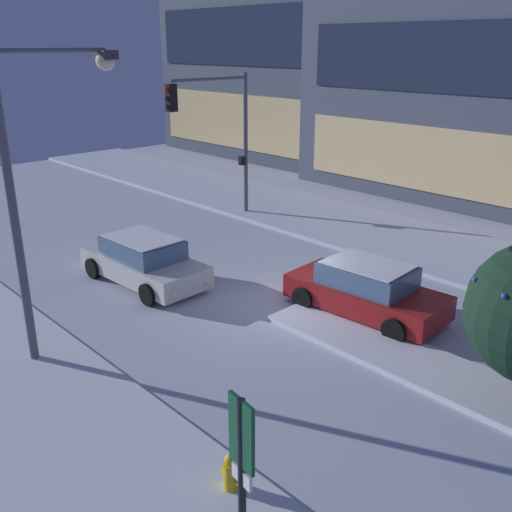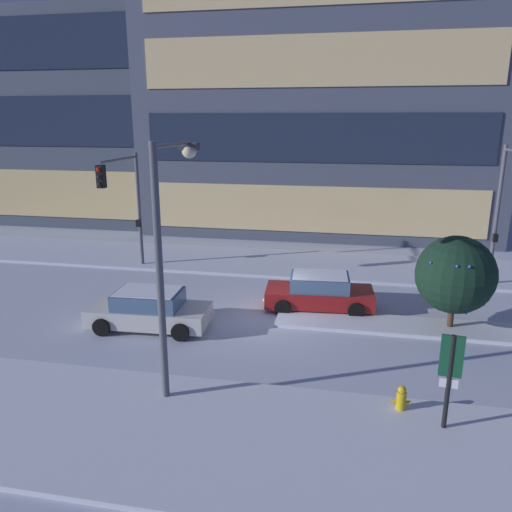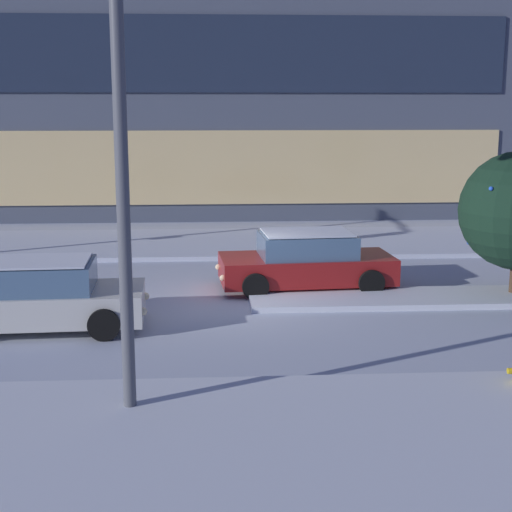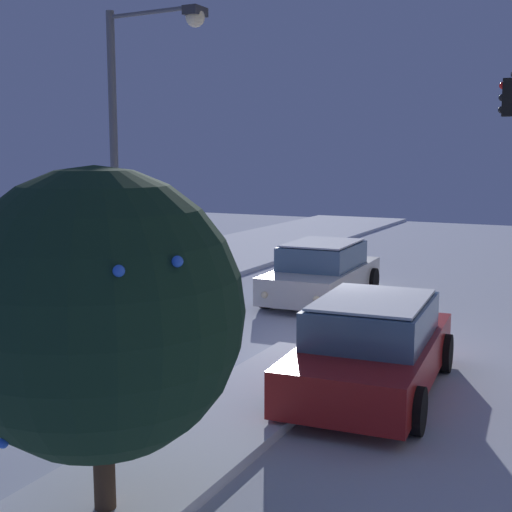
{
  "view_description": "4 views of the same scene",
  "coord_description": "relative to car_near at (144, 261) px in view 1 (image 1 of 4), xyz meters",
  "views": [
    {
      "loc": [
        10.59,
        -10.73,
        7.12
      ],
      "look_at": [
        1.19,
        -1.9,
        2.38
      ],
      "focal_mm": 40.74,
      "sensor_mm": 36.0,
      "label": 1
    },
    {
      "loc": [
        3.07,
        -17.93,
        7.64
      ],
      "look_at": [
        -0.29,
        -0.69,
        2.77
      ],
      "focal_mm": 34.69,
      "sensor_mm": 36.0,
      "label": 2
    },
    {
      "loc": [
        -0.5,
        -17.45,
        4.74
      ],
      "look_at": [
        0.49,
        -1.09,
        1.41
      ],
      "focal_mm": 53.39,
      "sensor_mm": 36.0,
      "label": 3
    },
    {
      "loc": [
        12.14,
        4.65,
        3.7
      ],
      "look_at": [
        1.1,
        -0.9,
        1.88
      ],
      "focal_mm": 48.58,
      "sensor_mm": 36.0,
      "label": 4
    }
  ],
  "objects": [
    {
      "name": "curb_strip_near",
      "position": [
        4.2,
        -6.09,
        -0.64
      ],
      "size": [
        52.0,
        5.2,
        0.14
      ],
      "primitive_type": "cube",
      "color": "silver",
      "rests_on": "ground"
    },
    {
      "name": "traffic_light_corner_far_left",
      "position": [
        -3.61,
        6.06,
        3.39
      ],
      "size": [
        0.32,
        4.1,
        6.0
      ],
      "rotation": [
        0.0,
        0.0,
        -1.57
      ],
      "color": "#565960",
      "rests_on": "ground"
    },
    {
      "name": "car_far",
      "position": [
        6.15,
        3.22,
        -0.0
      ],
      "size": [
        4.61,
        2.35,
        1.49
      ],
      "rotation": [
        0.0,
        0.0,
        3.22
      ],
      "color": "maroon",
      "rests_on": "ground"
    },
    {
      "name": "street_lamp_arched",
      "position": [
        2.45,
        -3.84,
        3.97
      ],
      "size": [
        0.56,
        2.79,
        7.12
      ],
      "rotation": [
        0.0,
        0.0,
        1.53
      ],
      "color": "#565960",
      "rests_on": "ground"
    },
    {
      "name": "median_strip",
      "position": [
        9.11,
        1.82,
        -0.64
      ],
      "size": [
        9.0,
        1.8,
        0.14
      ],
      "primitive_type": "cube",
      "color": "silver",
      "rests_on": "ground"
    },
    {
      "name": "parking_info_sign",
      "position": [
        9.84,
        -4.69,
        0.97
      ],
      "size": [
        0.55,
        0.13,
        2.65
      ],
      "rotation": [
        0.0,
        0.0,
        1.45
      ],
      "color": "black",
      "rests_on": "ground"
    },
    {
      "name": "office_tower_secondary",
      "position": [
        -13.28,
        19.68,
        6.79
      ],
      "size": [
        15.42,
        8.5,
        15.01
      ],
      "color": "#424C5B",
      "rests_on": "ground"
    },
    {
      "name": "ground",
      "position": [
        4.2,
        1.66,
        -0.71
      ],
      "size": [
        52.0,
        52.0,
        0.0
      ],
      "primitive_type": "plane",
      "color": "silver"
    },
    {
      "name": "car_near",
      "position": [
        0.0,
        0.0,
        0.0
      ],
      "size": [
        4.66,
        2.23,
        1.49
      ],
      "rotation": [
        0.0,
        0.0,
        0.04
      ],
      "color": "silver",
      "rests_on": "ground"
    },
    {
      "name": "fire_hydrant",
      "position": [
        8.84,
        -4.05,
        -0.32
      ],
      "size": [
        0.48,
        0.26,
        0.81
      ],
      "color": "gold",
      "rests_on": "ground"
    },
    {
      "name": "curb_strip_far",
      "position": [
        4.2,
        9.41,
        -0.64
      ],
      "size": [
        52.0,
        5.2,
        0.14
      ],
      "primitive_type": "cube",
      "color": "silver",
      "rests_on": "ground"
    }
  ]
}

